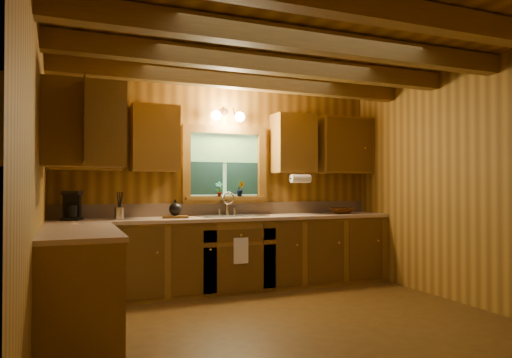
{
  "coord_description": "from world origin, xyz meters",
  "views": [
    {
      "loc": [
        -1.88,
        -3.83,
        1.27
      ],
      "look_at": [
        0.0,
        0.8,
        1.35
      ],
      "focal_mm": 32.65,
      "sensor_mm": 36.0,
      "label": 1
    }
  ],
  "objects": [
    {
      "name": "sink",
      "position": [
        0.0,
        1.6,
        0.86
      ],
      "size": [
        0.82,
        0.48,
        0.43
      ],
      "color": "silver",
      "rests_on": "countertop"
    },
    {
      "name": "potted_plant_left",
      "position": [
        -0.1,
        1.79,
        1.24
      ],
      "size": [
        0.12,
        0.1,
        0.19
      ],
      "primitive_type": "imported",
      "rotation": [
        0.0,
        0.0,
        -0.36
      ],
      "color": "#513611",
      "rests_on": "window_sill"
    },
    {
      "name": "dishwasher_panel",
      "position": [
        -1.47,
        0.68,
        0.43
      ],
      "size": [
        0.02,
        0.6,
        0.8
      ],
      "primitive_type": "cube",
      "color": "white",
      "rests_on": "base_cabinets"
    },
    {
      "name": "upper_cabinets",
      "position": [
        -0.56,
        1.42,
        1.84
      ],
      "size": [
        4.19,
        1.77,
        0.78
      ],
      "color": "brown",
      "rests_on": "room"
    },
    {
      "name": "coffee_maker",
      "position": [
        -1.83,
        1.66,
        1.06
      ],
      "size": [
        0.18,
        0.23,
        0.32
      ],
      "rotation": [
        0.0,
        0.0,
        -0.3
      ],
      "color": "black",
      "rests_on": "countertop"
    },
    {
      "name": "paper_towel_roll",
      "position": [
        0.92,
        1.53,
        1.37
      ],
      "size": [
        0.27,
        0.11,
        0.11
      ],
      "primitive_type": "cylinder",
      "rotation": [
        0.0,
        1.57,
        0.0
      ],
      "color": "white",
      "rests_on": "upper_cabinets"
    },
    {
      "name": "potted_plant_right",
      "position": [
        0.19,
        1.8,
        1.24
      ],
      "size": [
        0.13,
        0.11,
        0.2
      ],
      "primitive_type": "imported",
      "rotation": [
        0.0,
        0.0,
        -0.24
      ],
      "color": "#513611",
      "rests_on": "window_sill"
    },
    {
      "name": "countertop",
      "position": [
        -0.48,
        1.29,
        0.88
      ],
      "size": [
        4.2,
        2.24,
        0.04
      ],
      "color": "tan",
      "rests_on": "base_cabinets"
    },
    {
      "name": "cutting_board",
      "position": [
        -0.7,
        1.58,
        0.91
      ],
      "size": [
        0.32,
        0.26,
        0.03
      ],
      "primitive_type": "cube",
      "rotation": [
        0.0,
        0.0,
        -0.17
      ],
      "color": "#513611",
      "rests_on": "countertop"
    },
    {
      "name": "ceiling_beams",
      "position": [
        0.0,
        0.0,
        2.49
      ],
      "size": [
        4.2,
        2.54,
        0.18
      ],
      "color": "brown",
      "rests_on": "room"
    },
    {
      "name": "backsplash",
      "position": [
        0.0,
        1.89,
        0.98
      ],
      "size": [
        4.2,
        0.02,
        0.16
      ],
      "primitive_type": "cube",
      "color": "tan",
      "rests_on": "room"
    },
    {
      "name": "room",
      "position": [
        0.0,
        0.0,
        1.3
      ],
      "size": [
        4.2,
        4.2,
        4.2
      ],
      "color": "#4D3412",
      "rests_on": "ground"
    },
    {
      "name": "window",
      "position": [
        0.0,
        1.87,
        1.53
      ],
      "size": [
        1.12,
        0.08,
        1.0
      ],
      "color": "brown",
      "rests_on": "room"
    },
    {
      "name": "teakettle",
      "position": [
        -0.7,
        1.58,
        1.0
      ],
      "size": [
        0.15,
        0.15,
        0.19
      ],
      "rotation": [
        0.0,
        0.0,
        0.37
      ],
      "color": "black",
      "rests_on": "cutting_board"
    },
    {
      "name": "dish_towel",
      "position": [
        0.0,
        1.26,
        0.52
      ],
      "size": [
        0.18,
        0.01,
        0.3
      ],
      "primitive_type": "cube",
      "color": "white",
      "rests_on": "base_cabinets"
    },
    {
      "name": "wall_sconce",
      "position": [
        0.0,
        1.75,
        2.16
      ],
      "size": [
        0.45,
        0.21,
        0.17
      ],
      "color": "black",
      "rests_on": "room"
    },
    {
      "name": "window_sill",
      "position": [
        0.0,
        1.82,
        1.12
      ],
      "size": [
        1.06,
        0.14,
        0.04
      ],
      "primitive_type": "cube",
      "color": "brown",
      "rests_on": "room"
    },
    {
      "name": "utensil_crock",
      "position": [
        -1.34,
        1.59,
        0.98
      ],
      "size": [
        0.11,
        0.11,
        0.31
      ],
      "rotation": [
        0.0,
        0.0,
        0.31
      ],
      "color": "silver",
      "rests_on": "countertop"
    },
    {
      "name": "base_cabinets",
      "position": [
        -0.49,
        1.28,
        0.43
      ],
      "size": [
        4.2,
        2.22,
        0.86
      ],
      "color": "brown",
      "rests_on": "ground"
    },
    {
      "name": "wicker_basket",
      "position": [
        1.58,
        1.59,
        0.94
      ],
      "size": [
        0.37,
        0.37,
        0.08
      ],
      "primitive_type": "imported",
      "rotation": [
        0.0,
        0.0,
        -0.13
      ],
      "color": "#48230C",
      "rests_on": "countertop"
    }
  ]
}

